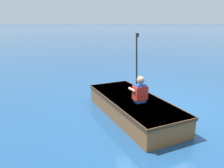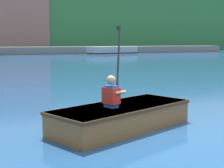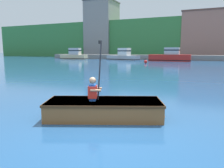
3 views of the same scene
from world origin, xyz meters
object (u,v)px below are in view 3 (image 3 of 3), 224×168
moored_boat_dock_center_far (123,56)px  moored_boat_dock_west_inner (170,56)px  moored_boat_dock_west_end (74,55)px  channel_buoy (146,62)px  person_paddler (93,89)px  rowboat_foreground (106,108)px

moored_boat_dock_center_far → moored_boat_dock_west_inner: bearing=-8.5°
moored_boat_dock_center_far → moored_boat_dock_west_end: bearing=-177.0°
moored_boat_dock_center_far → channel_buoy: 10.90m
person_paddler → moored_boat_dock_west_end: bearing=124.4°
moored_boat_dock_center_far → person_paddler: 35.15m
moored_boat_dock_west_inner → moored_boat_dock_center_far: (-8.70, 1.29, -0.07)m
person_paddler → channel_buoy: size_ratio=2.07×
moored_boat_dock_west_end → channel_buoy: moored_boat_dock_west_end is taller
person_paddler → moored_boat_dock_west_inner: bearing=95.8°
rowboat_foreground → moored_boat_dock_west_inner: bearing=96.4°
moored_boat_dock_west_end → rowboat_foreground: size_ratio=1.79×
moored_boat_dock_west_inner → moored_boat_dock_center_far: moored_boat_dock_west_inner is taller
moored_boat_dock_west_end → person_paddler: (22.29, -32.52, -0.07)m
moored_boat_dock_west_end → channel_buoy: (16.96, -8.12, -0.58)m
moored_boat_dock_center_far → rowboat_foreground: bearing=-69.6°
moored_boat_dock_west_end → rowboat_foreground: moored_boat_dock_west_end is taller
moored_boat_dock_west_end → moored_boat_dock_west_inner: size_ratio=0.84×
moored_boat_dock_west_inner → moored_boat_dock_center_far: size_ratio=1.01×
rowboat_foreground → channel_buoy: channel_buoy is taller
rowboat_foreground → person_paddler: bearing=-157.2°
moored_boat_dock_west_end → moored_boat_dock_west_inner: bearing=-2.3°
moored_boat_dock_west_end → moored_boat_dock_west_inner: 19.06m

